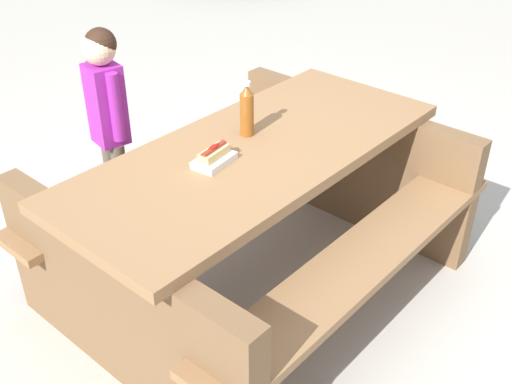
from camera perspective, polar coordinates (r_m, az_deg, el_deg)
name	(u,v)px	position (r m, az deg, el deg)	size (l,w,h in m)	color
ground_plane	(256,282)	(3.06, 0.00, -8.35)	(30.00, 30.00, 0.00)	#B7B2A8
picnic_table	(256,207)	(2.79, 0.00, -1.40)	(1.91, 1.54, 0.75)	olive
soda_bottle	(247,111)	(2.69, -0.86, 7.55)	(0.06, 0.06, 0.25)	brown
hotdog_tray	(214,157)	(2.50, -3.91, 3.26)	(0.20, 0.15, 0.08)	white
child_in_coat	(107,105)	(3.23, -13.66, 7.84)	(0.18, 0.27, 1.09)	brown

